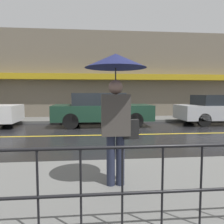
# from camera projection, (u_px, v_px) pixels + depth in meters

# --- Properties ---
(ground_plane) EXTENTS (80.00, 80.00, 0.00)m
(ground_plane) POSITION_uv_depth(u_px,v_px,m) (116.00, 135.00, 8.33)
(ground_plane) COLOR black
(sidewalk_near) EXTENTS (28.00, 2.73, 0.13)m
(sidewalk_near) POSITION_uv_depth(u_px,v_px,m) (152.00, 188.00, 3.48)
(sidewalk_near) COLOR #60605E
(sidewalk_near) RESTS_ON ground_plane
(sidewalk_far) EXTENTS (28.00, 2.11, 0.13)m
(sidewalk_far) POSITION_uv_depth(u_px,v_px,m) (107.00, 119.00, 12.85)
(sidewalk_far) COLOR #60605E
(sidewalk_far) RESTS_ON ground_plane
(lane_marking) EXTENTS (25.20, 0.12, 0.01)m
(lane_marking) POSITION_uv_depth(u_px,v_px,m) (116.00, 135.00, 8.33)
(lane_marking) COLOR gold
(lane_marking) RESTS_ON ground_plane
(building_storefront) EXTENTS (28.00, 0.85, 5.48)m
(building_storefront) POSITION_uv_depth(u_px,v_px,m) (106.00, 75.00, 13.80)
(building_storefront) COLOR #706656
(building_storefront) RESTS_ON ground_plane
(railing_foreground) EXTENTS (12.00, 0.04, 0.91)m
(railing_foreground) POSITION_uv_depth(u_px,v_px,m) (182.00, 174.00, 2.32)
(railing_foreground) COLOR black
(railing_foreground) RESTS_ON sidewalk_near
(pedestrian) EXTENTS (0.94, 0.94, 2.04)m
(pedestrian) POSITION_uv_depth(u_px,v_px,m) (116.00, 86.00, 3.33)
(pedestrian) COLOR #23283D
(pedestrian) RESTS_ON sidewalk_near
(car_dark_green) EXTENTS (4.71, 1.94, 1.60)m
(car_dark_green) POSITION_uv_depth(u_px,v_px,m) (101.00, 109.00, 10.62)
(car_dark_green) COLOR #193828
(car_dark_green) RESTS_ON ground_plane
(car_silver) EXTENTS (4.60, 1.82, 1.51)m
(car_silver) POSITION_uv_depth(u_px,v_px,m) (222.00, 109.00, 11.21)
(car_silver) COLOR #B2B5BA
(car_silver) RESTS_ON ground_plane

